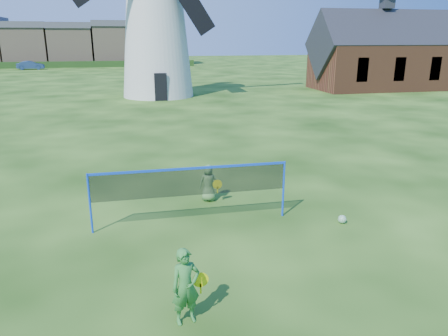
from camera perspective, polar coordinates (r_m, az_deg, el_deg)
name	(u,v)px	position (r m, az deg, el deg)	size (l,w,h in m)	color
ground	(220,231)	(10.84, -0.48, -8.43)	(220.00, 220.00, 0.00)	black
windmill	(155,20)	(36.20, -9.18, 19.04)	(12.63, 5.76, 17.43)	silver
chapel	(382,56)	(43.74, 20.39, 13.92)	(12.89, 6.25, 10.90)	brown
badminton_net	(191,183)	(10.84, -4.46, -1.98)	(5.05, 0.05, 1.55)	blue
player_girl	(186,286)	(7.41, -5.14, -15.55)	(0.70, 0.43, 1.37)	#348234
player_boy	(209,183)	(12.59, -2.06, -2.01)	(0.66, 0.46, 1.11)	#598E44
play_ball	(342,219)	(11.65, 15.57, -6.63)	(0.22, 0.22, 0.22)	green
terraced_houses	(5,43)	(84.11, -27.31, 14.70)	(58.97, 8.40, 8.39)	tan
hedge	(1,65)	(78.30, -27.72, 12.10)	(62.00, 0.80, 1.00)	#193814
car_right	(31,65)	(73.56, -24.52, 12.43)	(1.38, 3.96, 1.31)	navy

